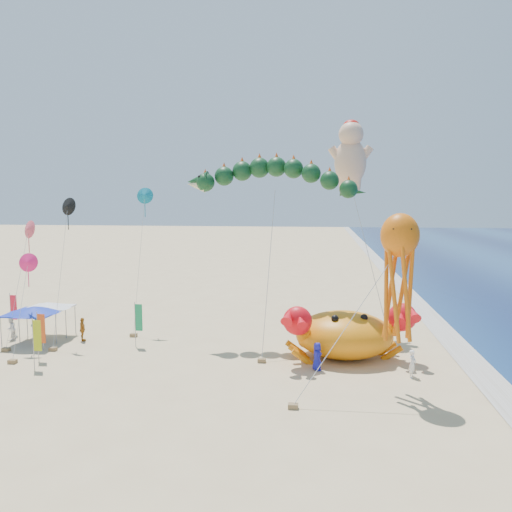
% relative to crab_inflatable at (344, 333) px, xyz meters
% --- Properties ---
extents(ground, '(320.00, 320.00, 0.00)m').
position_rel_crab_inflatable_xyz_m(ground, '(-3.93, -0.87, -1.66)').
color(ground, '#D1B784').
rests_on(ground, ground).
extents(foam_strip, '(320.00, 320.00, 0.00)m').
position_rel_crab_inflatable_xyz_m(foam_strip, '(8.07, -0.87, -1.66)').
color(foam_strip, silver).
rests_on(foam_strip, ground).
extents(crab_inflatable, '(8.62, 6.75, 3.78)m').
position_rel_crab_inflatable_xyz_m(crab_inflatable, '(0.00, 0.00, 0.00)').
color(crab_inflatable, orange).
rests_on(crab_inflatable, ground).
extents(dragon_kite, '(12.47, 6.52, 12.91)m').
position_rel_crab_inflatable_xyz_m(dragon_kite, '(-5.03, 3.31, 9.88)').
color(dragon_kite, '#0E3519').
rests_on(dragon_kite, ground).
extents(cherub_kite, '(4.28, 6.40, 16.46)m').
position_rel_crab_inflatable_xyz_m(cherub_kite, '(0.64, 8.05, 12.22)').
color(cherub_kite, '#F5BD95').
rests_on(cherub_kite, ground).
extents(octopus_kite, '(6.57, 3.90, 9.61)m').
position_rel_crab_inflatable_xyz_m(octopus_kite, '(2.46, -5.62, 5.12)').
color(octopus_kite, orange).
rests_on(octopus_kite, ground).
extents(canopy_blue, '(3.69, 3.69, 2.71)m').
position_rel_crab_inflatable_xyz_m(canopy_blue, '(-21.92, 0.55, 0.78)').
color(canopy_blue, gray).
rests_on(canopy_blue, ground).
extents(canopy_white, '(3.39, 3.39, 2.71)m').
position_rel_crab_inflatable_xyz_m(canopy_white, '(-21.75, 2.05, 0.78)').
color(canopy_white, gray).
rests_on(canopy_white, ground).
extents(feather_flags, '(11.26, 7.31, 3.20)m').
position_rel_crab_inflatable_xyz_m(feather_flags, '(-19.24, -1.10, 0.35)').
color(feather_flags, gray).
rests_on(feather_flags, ground).
extents(beachgoers, '(28.66, 10.58, 1.77)m').
position_rel_crab_inflatable_xyz_m(beachgoers, '(-17.46, -0.93, -0.80)').
color(beachgoers, white).
rests_on(beachgoers, ground).
extents(small_kites, '(8.34, 10.11, 11.30)m').
position_rel_crab_inflatable_xyz_m(small_kites, '(-19.66, 1.73, 6.11)').
color(small_kites, '#FF1C6D').
rests_on(small_kites, ground).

